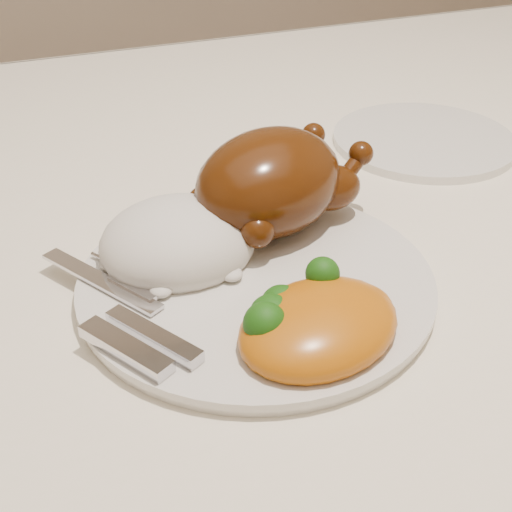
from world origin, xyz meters
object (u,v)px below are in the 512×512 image
object	(u,v)px
dining_table	(280,280)
roast_chicken	(272,181)
side_plate	(424,140)
dinner_plate	(256,283)

from	to	relation	value
dining_table	roast_chicken	bearing A→B (deg)	-119.73
side_plate	roast_chicken	distance (m)	0.27
dinner_plate	side_plate	size ratio (longest dim) A/B	1.37
dining_table	roast_chicken	distance (m)	0.17
dining_table	dinner_plate	distance (m)	0.19
roast_chicken	dinner_plate	bearing A→B (deg)	-143.86
dining_table	roast_chicken	xyz separation A→B (m)	(-0.04, -0.07, 0.16)
dinner_plate	side_plate	distance (m)	0.33
dinner_plate	dining_table	bearing A→B (deg)	59.51
side_plate	roast_chicken	world-z (taller)	roast_chicken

